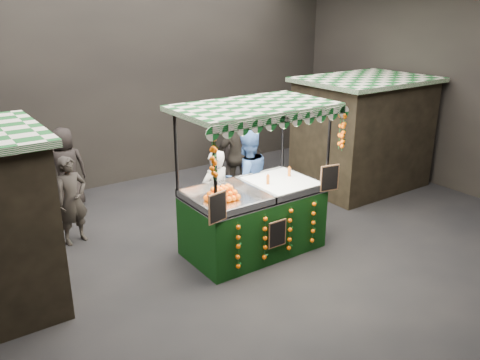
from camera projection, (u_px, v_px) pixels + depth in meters
ground at (248, 259)px, 8.49m from camera, size 12.00×12.00×0.00m
market_hall at (250, 59)px, 7.35m from camera, size 12.10×10.10×5.05m
neighbour_stall_right at (363, 133)px, 11.58m from camera, size 3.00×2.20×2.60m
juice_stall at (255, 208)px, 8.52m from camera, size 2.72×1.60×2.64m
vendor_grey at (215, 195)px, 9.01m from camera, size 0.68×0.49×1.72m
vendor_blue at (247, 180)px, 9.42m from camera, size 1.04×0.85×1.96m
shopper_0 at (72, 200)px, 8.85m from camera, size 0.68×0.52×1.65m
shopper_1 at (344, 149)px, 11.81m from camera, size 1.02×0.90×1.77m
shopper_2 at (238, 156)px, 11.02m from camera, size 1.20×0.82×1.90m
shopper_3 at (231, 149)px, 12.17m from camera, size 0.91×1.15×1.56m
shopper_4 at (66, 168)px, 10.44m from camera, size 0.88×0.58×1.76m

